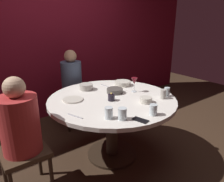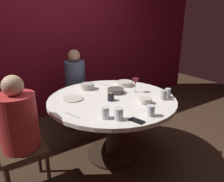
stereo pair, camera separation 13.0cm
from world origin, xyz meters
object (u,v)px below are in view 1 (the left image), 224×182
seated_diner_back (72,81)px  bowl_small_white (146,100)px  cup_center_front (167,92)px  cup_by_left_diner (163,94)px  seated_diner_left (20,126)px  candle_holder (111,97)px  cell_phone (140,120)px  bowl_salad_center (86,87)px  cup_far_edge (109,113)px  cup_near_candle (153,110)px  cup_by_right_diner (122,114)px  bowl_sauce_side (123,83)px  dining_table (112,109)px  dinner_plate (73,100)px  wine_glass (134,82)px  bowl_serving_large (115,91)px

seated_diner_back → bowl_small_white: (0.20, -1.33, 0.06)m
cup_center_front → cup_by_left_diner: bearing=-165.2°
seated_diner_left → candle_holder: (0.94, -0.06, 0.07)m
cell_phone → bowl_salad_center: 1.03m
candle_holder → cup_far_edge: 0.44m
cup_near_candle → cup_by_right_diner: 0.30m
candle_holder → cup_by_right_diner: cup_by_right_diner is taller
cup_near_candle → cup_center_front: bearing=27.0°
bowl_sauce_side → dining_table: bearing=-143.6°
cup_center_front → cup_near_candle: bearing=-153.0°
seated_diner_left → cup_by_left_diner: 1.49m
candle_holder → seated_diner_back: bearing=86.9°
seated_diner_left → dinner_plate: 0.64m
wine_glass → cup_center_front: (0.20, -0.34, -0.08)m
dining_table → seated_diner_back: seated_diner_back is taller
bowl_sauce_side → bowl_salad_center: bearing=164.4°
cell_phone → cup_far_edge: 0.29m
seated_diner_left → wine_glass: 1.35m
cell_phone → seated_diner_left: bearing=-50.1°
seated_diner_back → bowl_salad_center: 0.59m
bowl_small_white → cup_by_left_diner: (0.24, -0.03, 0.02)m
candle_holder → cup_near_candle: (0.09, -0.52, 0.02)m
seated_diner_back → bowl_sauce_side: bearing=29.0°
seated_diner_back → cup_center_front: (0.54, -1.34, 0.08)m
bowl_salad_center → bowl_sauce_side: bowl_salad_center is taller
cell_phone → cup_by_right_diner: bearing=-59.4°
dinner_plate → bowl_sauce_side: bowl_sauce_side is taller
cup_near_candle → cup_by_left_diner: size_ratio=0.99×
wine_glass → bowl_sauce_side: (0.05, 0.28, -0.10)m
seated_diner_left → cup_center_front: seated_diner_left is taller
bowl_salad_center → seated_diner_left: bearing=-155.0°
bowl_small_white → cup_near_candle: size_ratio=1.26×
bowl_small_white → bowl_sauce_side: bowl_small_white is taller
bowl_serving_large → bowl_sauce_side: size_ratio=0.91×
cell_phone → bowl_sauce_side: 1.04m
dinner_plate → cup_by_left_diner: 1.00m
dinner_plate → cup_near_candle: (0.42, -0.78, 0.04)m
bowl_sauce_side → wine_glass: bearing=-100.7°
wine_glass → bowl_salad_center: wine_glass is taller
bowl_salad_center → cup_by_left_diner: bearing=-56.1°
seated_diner_back → cup_by_right_diner: 1.51m
bowl_sauce_side → cup_by_left_diner: (0.05, -0.65, 0.02)m
dinner_plate → cup_by_right_diner: bearing=-78.8°
bowl_sauce_side → cup_center_front: cup_center_front is taller
cup_by_right_diner → bowl_salad_center: bearing=79.7°
cup_by_right_diner → bowl_serving_large: bearing=57.9°
bowl_sauce_side → cup_far_edge: size_ratio=1.97×
seated_diner_back → bowl_serving_large: size_ratio=6.07×
cup_by_left_diner → cup_center_front: bearing=14.8°
bowl_serving_large → cup_by_right_diner: bearing=-122.1°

